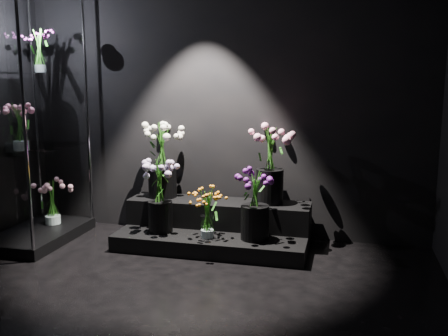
% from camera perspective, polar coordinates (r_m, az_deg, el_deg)
% --- Properties ---
extents(floor, '(4.00, 4.00, 0.00)m').
position_cam_1_polar(floor, '(3.36, -8.98, -17.27)').
color(floor, black).
rests_on(floor, ground).
extents(wall_back, '(4.00, 0.00, 4.00)m').
position_cam_1_polar(wall_back, '(4.89, -0.20, 8.51)').
color(wall_back, black).
rests_on(wall_back, floor).
extents(display_riser, '(1.75, 0.78, 0.39)m').
position_cam_1_polar(display_riser, '(4.75, -0.95, -6.74)').
color(display_riser, black).
rests_on(display_riser, floor).
extents(display_case, '(0.64, 1.06, 2.33)m').
position_cam_1_polar(display_case, '(4.98, -21.21, 5.17)').
color(display_case, black).
rests_on(display_case, floor).
extents(bouquet_orange_bells, '(0.30, 0.30, 0.46)m').
position_cam_1_polar(bouquet_orange_bells, '(4.42, -1.93, -4.99)').
color(bouquet_orange_bells, white).
rests_on(bouquet_orange_bells, display_riser).
extents(bouquet_lilac, '(0.45, 0.45, 0.67)m').
position_cam_1_polar(bouquet_lilac, '(4.59, -7.35, -2.59)').
color(bouquet_lilac, black).
rests_on(bouquet_lilac, display_riser).
extents(bouquet_purple, '(0.38, 0.38, 0.61)m').
position_cam_1_polar(bouquet_purple, '(4.36, 3.57, -3.89)').
color(bouquet_purple, black).
rests_on(bouquet_purple, display_riser).
extents(bouquet_cream_roses, '(0.41, 0.41, 0.73)m').
position_cam_1_polar(bouquet_cream_roses, '(4.91, -7.11, 1.45)').
color(bouquet_cream_roses, black).
rests_on(bouquet_cream_roses, display_riser).
extents(bouquet_pink_roses, '(0.52, 0.52, 0.72)m').
position_cam_1_polar(bouquet_pink_roses, '(4.64, 5.29, 1.00)').
color(bouquet_pink_roses, black).
rests_on(bouquet_pink_roses, display_riser).
extents(bouquet_case_pink, '(0.33, 0.33, 0.44)m').
position_cam_1_polar(bouquet_case_pink, '(4.79, -22.30, 4.57)').
color(bouquet_case_pink, white).
rests_on(bouquet_case_pink, display_case).
extents(bouquet_case_magenta, '(0.29, 0.29, 0.40)m').
position_cam_1_polar(bouquet_case_magenta, '(5.06, -20.37, 12.55)').
color(bouquet_case_magenta, white).
rests_on(bouquet_case_magenta, display_case).
extents(bouquet_case_base_pink, '(0.44, 0.44, 0.44)m').
position_cam_1_polar(bouquet_case_base_pink, '(5.26, -19.08, -3.60)').
color(bouquet_case_base_pink, white).
rests_on(bouquet_case_base_pink, display_case).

